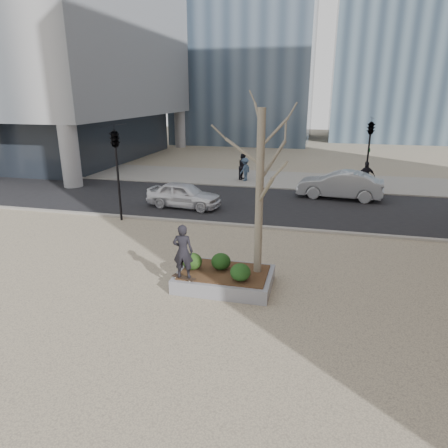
% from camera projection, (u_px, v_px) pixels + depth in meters
% --- Properties ---
extents(ground, '(120.00, 120.00, 0.00)m').
position_uv_depth(ground, '(195.00, 282.00, 13.00)').
color(ground, tan).
rests_on(ground, ground).
extents(street, '(60.00, 8.00, 0.02)m').
position_uv_depth(street, '(249.00, 204.00, 22.23)').
color(street, black).
rests_on(street, ground).
extents(far_sidewalk, '(60.00, 6.00, 0.02)m').
position_uv_depth(far_sidewalk, '(266.00, 179.00, 28.70)').
color(far_sidewalk, gray).
rests_on(far_sidewalk, ground).
extents(planter, '(3.00, 2.00, 0.45)m').
position_uv_depth(planter, '(225.00, 279.00, 12.71)').
color(planter, gray).
rests_on(planter, ground).
extents(planter_mulch, '(2.70, 1.70, 0.04)m').
position_uv_depth(planter_mulch, '(225.00, 272.00, 12.63)').
color(planter_mulch, '#382314').
rests_on(planter_mulch, planter).
extents(sycamore_tree, '(2.80, 2.80, 6.60)m').
position_uv_depth(sycamore_tree, '(260.00, 168.00, 11.65)').
color(sycamore_tree, gray).
rests_on(sycamore_tree, planter_mulch).
extents(shrub_left, '(0.64, 0.64, 0.54)m').
position_uv_depth(shrub_left, '(192.00, 261.00, 12.72)').
color(shrub_left, '#173410').
rests_on(shrub_left, planter_mulch).
extents(shrub_middle, '(0.62, 0.62, 0.53)m').
position_uv_depth(shrub_middle, '(221.00, 261.00, 12.73)').
color(shrub_middle, '#193611').
rests_on(shrub_middle, planter_mulch).
extents(shrub_right, '(0.62, 0.62, 0.52)m').
position_uv_depth(shrub_right, '(240.00, 272.00, 11.96)').
color(shrub_right, '#123B15').
rests_on(shrub_right, planter_mulch).
extents(skateboard, '(0.80, 0.41, 0.08)m').
position_uv_depth(skateboard, '(184.00, 278.00, 12.19)').
color(skateboard, black).
rests_on(skateboard, planter).
extents(skateboarder, '(0.65, 0.46, 1.69)m').
position_uv_depth(skateboarder, '(183.00, 251.00, 11.91)').
color(skateboarder, black).
rests_on(skateboarder, skateboard).
extents(police_car, '(4.16, 2.06, 1.36)m').
position_uv_depth(police_car, '(184.00, 195.00, 21.31)').
color(police_car, silver).
rests_on(police_car, street).
extents(car_silver, '(4.96, 2.20, 1.58)m').
position_uv_depth(car_silver, '(340.00, 185.00, 23.12)').
color(car_silver, '#919498').
rests_on(car_silver, street).
extents(pedestrian_a, '(0.84, 1.00, 1.82)m').
position_uv_depth(pedestrian_a, '(243.00, 167.00, 28.17)').
color(pedestrian_a, black).
rests_on(pedestrian_a, far_sidewalk).
extents(pedestrian_b, '(0.98, 1.19, 1.61)m').
position_uv_depth(pedestrian_b, '(245.00, 169.00, 27.71)').
color(pedestrian_b, '#364A62').
rests_on(pedestrian_b, far_sidewalk).
extents(pedestrian_c, '(1.15, 0.66, 1.85)m').
position_uv_depth(pedestrian_c, '(366.00, 176.00, 24.79)').
color(pedestrian_c, black).
rests_on(pedestrian_c, far_sidewalk).
extents(traffic_light_near, '(0.60, 2.48, 4.50)m').
position_uv_depth(traffic_light_near, '(118.00, 174.00, 18.70)').
color(traffic_light_near, black).
rests_on(traffic_light_near, ground).
extents(traffic_light_far, '(0.60, 2.48, 4.50)m').
position_uv_depth(traffic_light_far, '(368.00, 155.00, 24.33)').
color(traffic_light_far, black).
rests_on(traffic_light_far, ground).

